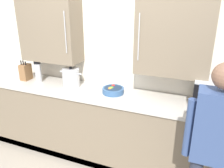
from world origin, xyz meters
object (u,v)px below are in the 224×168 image
object	(u,v)px
knife_block	(26,72)
person_figure	(213,143)
microwave_oven	(217,95)
thermos_flask	(38,72)
fruit_bowl	(113,90)
stock_pot	(71,78)

from	to	relation	value
knife_block	person_figure	bearing A→B (deg)	-15.43
microwave_oven	knife_block	world-z (taller)	microwave_oven
microwave_oven	thermos_flask	world-z (taller)	microwave_oven
knife_block	fruit_bowl	world-z (taller)	knife_block
stock_pot	thermos_flask	bearing A→B (deg)	179.95
knife_block	stock_pot	bearing A→B (deg)	0.27
thermos_flask	fruit_bowl	xyz separation A→B (m)	(1.12, 0.00, -0.11)
microwave_oven	person_figure	world-z (taller)	person_figure
thermos_flask	microwave_oven	bearing A→B (deg)	0.21
microwave_oven	knife_block	bearing A→B (deg)	-179.72
microwave_oven	knife_block	size ratio (longest dim) A/B	1.75
stock_pot	thermos_flask	distance (m)	0.53
person_figure	knife_block	bearing A→B (deg)	164.57
microwave_oven	stock_pot	xyz separation A→B (m)	(-1.75, -0.01, -0.04)
stock_pot	fruit_bowl	distance (m)	0.60
microwave_oven	thermos_flask	distance (m)	2.28
microwave_oven	fruit_bowl	world-z (taller)	microwave_oven
stock_pot	thermos_flask	world-z (taller)	thermos_flask
person_figure	fruit_bowl	bearing A→B (deg)	148.80
microwave_oven	thermos_flask	bearing A→B (deg)	-179.79
stock_pot	fruit_bowl	xyz separation A→B (m)	(0.59, 0.00, -0.08)
knife_block	thermos_flask	size ratio (longest dim) A/B	0.99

